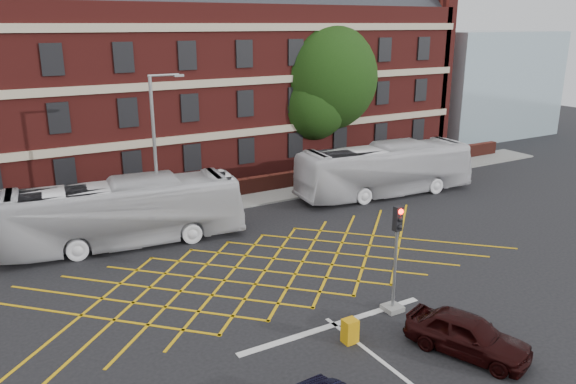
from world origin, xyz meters
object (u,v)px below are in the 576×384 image
bus_left (122,213)px  utility_cabinet (350,331)px  traffic_light_near (395,269)px  deciduous_tree (322,85)px  bus_right (385,170)px  car_maroon (467,334)px  street_lamp (158,182)px

bus_left → utility_cabinet: bus_left is taller
bus_left → utility_cabinet: (4.40, -13.17, -1.24)m
traffic_light_near → utility_cabinet: bearing=-160.5°
utility_cabinet → traffic_light_near: bearing=19.5°
deciduous_tree → bus_right: bearing=-96.7°
car_maroon → deciduous_tree: bearing=45.8°
deciduous_tree → street_lamp: 18.33m
bus_right → deciduous_tree: size_ratio=1.09×
bus_left → traffic_light_near: 14.15m
bus_left → street_lamp: street_lamp is taller
deciduous_tree → street_lamp: (-15.87, -8.51, -3.42)m
bus_right → deciduous_tree: (1.07, 9.10, 4.56)m
traffic_light_near → utility_cabinet: 3.25m
traffic_light_near → utility_cabinet: size_ratio=4.89×
bus_right → traffic_light_near: traffic_light_near is taller
street_lamp → utility_cabinet: (2.27, -13.83, -2.38)m
deciduous_tree → traffic_light_near: 24.34m
utility_cabinet → street_lamp: bearing=99.3°
traffic_light_near → bus_left: bearing=120.6°
deciduous_tree → traffic_light_near: bearing=-116.8°
traffic_light_near → utility_cabinet: traffic_light_near is taller
car_maroon → street_lamp: street_lamp is taller
bus_left → bus_right: 16.92m
traffic_light_near → street_lamp: size_ratio=0.51×
bus_right → car_maroon: size_ratio=2.89×
traffic_light_near → street_lamp: 13.85m
street_lamp → utility_cabinet: 14.22m
bus_right → car_maroon: (-9.52, -15.79, -0.97)m
car_maroon → traffic_light_near: (-0.21, 3.54, 1.05)m
bus_right → bus_left: bearing=96.1°
bus_right → street_lamp: bearing=93.6°
deciduous_tree → utility_cabinet: 26.79m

